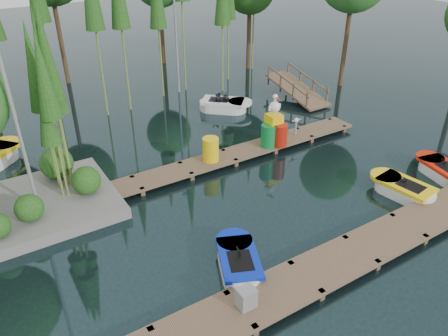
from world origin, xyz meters
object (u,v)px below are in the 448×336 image
utility_cabinet (246,298)px  yellow_barrel (211,149)px  drum_cluster (275,130)px  boat_blue (239,263)px  boat_red (443,171)px

utility_cabinet → yellow_barrel: yellow_barrel is taller
utility_cabinet → drum_cluster: bearing=48.0°
boat_blue → yellow_barrel: size_ratio=2.71×
boat_red → utility_cabinet: utility_cabinet is taller
boat_red → drum_cluster: size_ratio=1.15×
drum_cluster → utility_cabinet: bearing=-132.0°
boat_blue → drum_cluster: drum_cluster is taller
boat_blue → drum_cluster: 7.65m
yellow_barrel → boat_blue: bearing=-113.0°
boat_blue → yellow_barrel: bearing=90.1°
boat_red → yellow_barrel: (-7.25, 5.42, 0.55)m
utility_cabinet → drum_cluster: (6.17, 6.84, 0.38)m
boat_blue → utility_cabinet: 1.69m
boat_blue → utility_cabinet: (-0.76, -1.47, 0.34)m
boat_red → utility_cabinet: (-10.35, -1.58, 0.34)m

